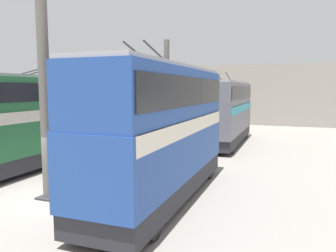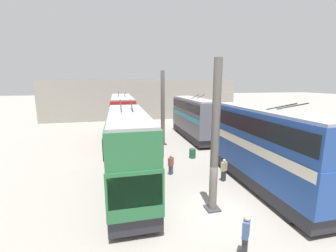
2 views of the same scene
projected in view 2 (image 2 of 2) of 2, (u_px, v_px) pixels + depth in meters
ground_plane at (214, 211)px, 12.26m from camera, size 240.00×240.00×0.00m
depot_back_wall at (144, 100)px, 41.22m from camera, size 0.50×36.00×7.32m
support_column_near at (215, 140)px, 11.71m from camera, size 0.77×0.77×8.12m
support_column_far at (163, 110)px, 24.64m from camera, size 0.77×0.77×8.12m
bus_left_near at (267, 145)px, 14.31m from camera, size 10.10×2.54×5.90m
bus_left_far at (194, 116)px, 27.78m from camera, size 10.79×2.54×5.58m
bus_right_near at (129, 147)px, 14.04m from camera, size 9.93×2.54×5.72m
bus_right_far at (122, 115)px, 26.69m from camera, size 11.49×2.54×5.92m
person_aisle_foreground at (246, 234)px, 8.96m from camera, size 0.47×0.46×1.79m
person_by_left_row at (224, 169)px, 15.86m from camera, size 0.38×0.48×1.63m
person_aisle_midway at (171, 164)px, 17.00m from camera, size 0.44×0.48×1.54m
oil_drum at (192, 153)px, 20.78m from camera, size 0.62×0.62×0.88m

